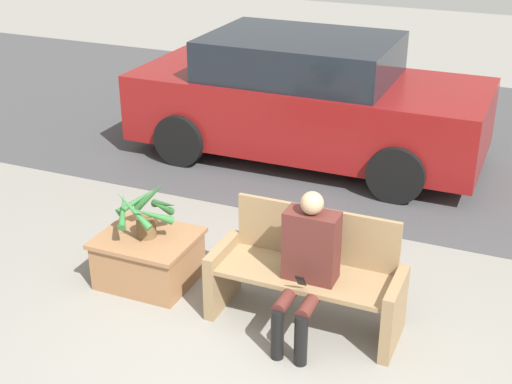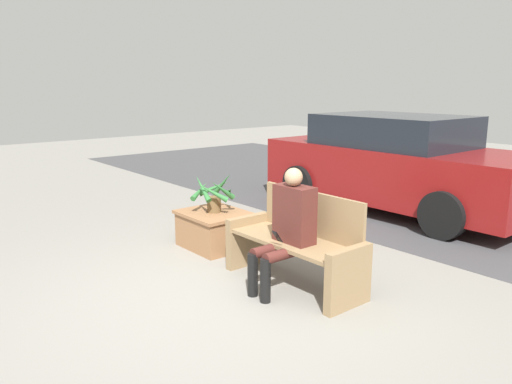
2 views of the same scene
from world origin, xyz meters
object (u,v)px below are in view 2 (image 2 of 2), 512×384
Objects in this scene: bench at (297,243)px; planter_box at (214,228)px; person_seated at (288,224)px; potted_plant at (215,194)px; parked_car at (396,164)px.

bench is 1.84× the size of planter_box.
person_seated is at bearing -73.15° from bench.
potted_plant is at bearing 172.25° from person_seated.
planter_box is 1.43× the size of potted_plant.
person_seated is 0.28× the size of parked_car.
person_seated is (0.06, -0.19, 0.26)m from bench.
potted_plant is 0.14× the size of parked_car.
bench is at bearing -70.27° from parked_car.
parked_car is (0.28, 3.44, 0.07)m from potted_plant.
parked_car reaches higher than person_seated.
person_seated is 2.08× the size of potted_plant.
bench is 1.27× the size of person_seated.
parked_car is at bearing 109.58° from person_seated.
person_seated reaches higher than potted_plant.
person_seated reaches higher than bench.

